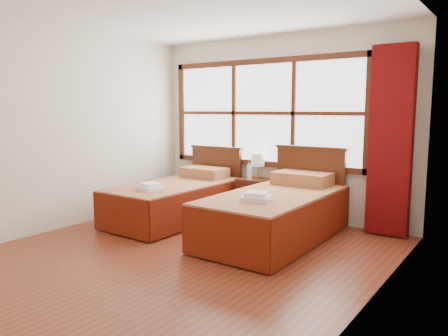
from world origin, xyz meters
The scene contains 15 objects.
floor centered at (0.00, 0.00, 0.00)m, with size 4.50×4.50×0.00m, color brown.
ceiling centered at (0.00, 0.00, 2.60)m, with size 4.50×4.50×0.00m, color white.
wall_back centered at (0.00, 2.25, 1.30)m, with size 4.00×4.00×0.00m, color silver.
wall_left centered at (-2.00, 0.00, 1.30)m, with size 4.50×4.50×0.00m, color silver.
wall_right centered at (2.00, 0.00, 1.30)m, with size 4.50×4.50×0.00m, color silver.
window centered at (-0.25, 2.21, 1.50)m, with size 3.16×0.06×1.56m.
curtain centered at (1.60, 2.11, 1.17)m, with size 0.50×0.16×2.30m, color #680A0B.
bed_left centered at (-1.04, 1.20, 0.30)m, with size 1.01×2.03×0.98m.
bed_right centered at (0.55, 1.20, 0.32)m, with size 1.09×2.11×1.06m.
nightstand centered at (-0.27, 1.99, 0.28)m, with size 0.42×0.41×0.55m.
towels_left centered at (-0.99, 0.63, 0.56)m, with size 0.34×0.32×0.09m.
towels_right centered at (0.57, 0.67, 0.61)m, with size 0.38×0.36×0.09m.
lamp centered at (-0.25, 2.10, 0.82)m, with size 0.19×0.19×0.37m.
bottle_near centered at (-0.31, 1.94, 0.66)m, with size 0.06×0.06×0.23m.
bottle_far centered at (-0.28, 1.90, 0.67)m, with size 0.06×0.06×0.24m.
Camera 1 is at (2.98, -3.37, 1.56)m, focal length 35.00 mm.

